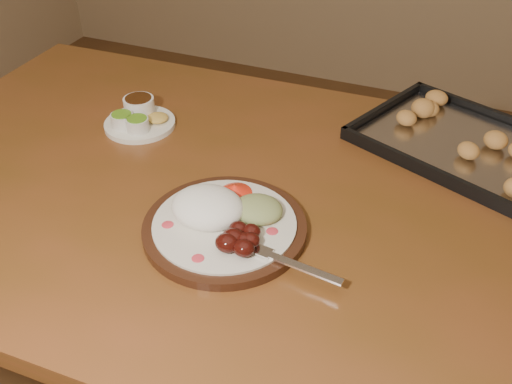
% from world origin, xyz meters
% --- Properties ---
extents(dining_table, '(1.52, 0.93, 0.75)m').
position_xyz_m(dining_table, '(-0.02, -0.01, 0.65)').
color(dining_table, brown).
rests_on(dining_table, ground).
extents(dinner_plate, '(0.36, 0.28, 0.06)m').
position_xyz_m(dinner_plate, '(-0.01, -0.12, 0.77)').
color(dinner_plate, '#33190E').
rests_on(dinner_plate, dining_table).
extents(condiment_saucer, '(0.15, 0.15, 0.05)m').
position_xyz_m(condiment_saucer, '(-0.33, 0.12, 0.77)').
color(condiment_saucer, white).
rests_on(condiment_saucer, dining_table).
extents(baking_tray, '(0.49, 0.43, 0.04)m').
position_xyz_m(baking_tray, '(0.33, 0.30, 0.76)').
color(baking_tray, black).
rests_on(baking_tray, dining_table).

